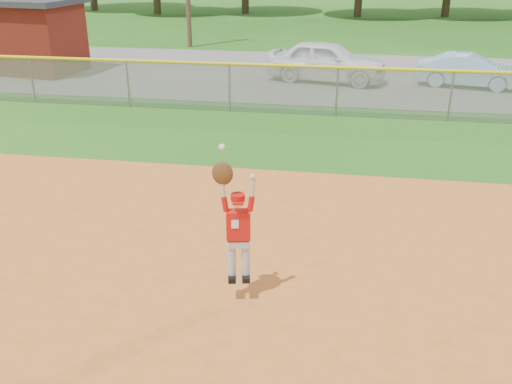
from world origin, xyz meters
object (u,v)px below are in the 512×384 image
ballplayer (236,223)px  car_blue (469,71)px  utility_shed (32,35)px  car_white_a (327,61)px

ballplayer → car_blue: bearing=69.2°
car_blue → utility_shed: (-17.13, -0.09, 0.87)m
car_white_a → utility_shed: (-11.92, -0.18, 0.70)m
car_blue → ballplayer: ballplayer is taller
car_blue → ballplayer: 16.03m
utility_shed → ballplayer: bearing=-52.5°
car_blue → ballplayer: bearing=170.5°
car_white_a → utility_shed: bearing=102.2°
car_white_a → car_blue: bearing=-79.6°
car_blue → utility_shed: bearing=101.6°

